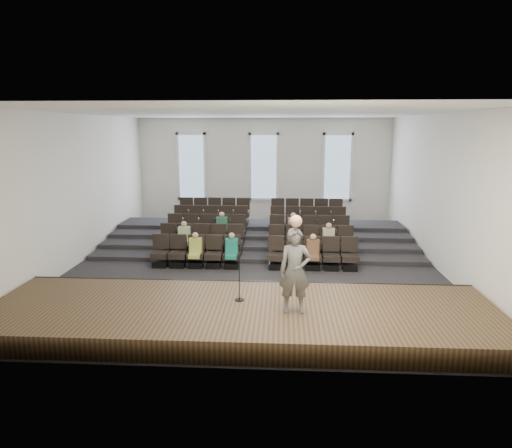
{
  "coord_description": "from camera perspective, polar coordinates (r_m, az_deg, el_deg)",
  "views": [
    {
      "loc": [
        0.92,
        -14.97,
        4.55
      ],
      "look_at": [
        0.01,
        0.5,
        1.26
      ],
      "focal_mm": 32.0,
      "sensor_mm": 36.0,
      "label": 1
    }
  ],
  "objects": [
    {
      "name": "ground",
      "position": [
        15.67,
        -0.14,
        -4.9
      ],
      "size": [
        14.0,
        14.0,
        0.0
      ],
      "primitive_type": "plane",
      "color": "black",
      "rests_on": "ground"
    },
    {
      "name": "ceiling",
      "position": [
        15.0,
        -0.15,
        13.74
      ],
      "size": [
        12.0,
        14.0,
        0.02
      ],
      "primitive_type": "cube",
      "color": "white",
      "rests_on": "ground"
    },
    {
      "name": "wall_back",
      "position": [
        22.1,
        0.98,
        6.65
      ],
      "size": [
        12.0,
        0.04,
        5.0
      ],
      "primitive_type": "cube",
      "color": "white",
      "rests_on": "ground"
    },
    {
      "name": "wall_front",
      "position": [
        8.26,
        -3.15,
        -2.4
      ],
      "size": [
        12.0,
        0.04,
        5.0
      ],
      "primitive_type": "cube",
      "color": "white",
      "rests_on": "ground"
    },
    {
      "name": "wall_left",
      "position": [
        16.63,
        -21.39,
        4.07
      ],
      "size": [
        0.04,
        14.0,
        5.0
      ],
      "primitive_type": "cube",
      "color": "white",
      "rests_on": "ground"
    },
    {
      "name": "wall_right",
      "position": [
        15.94,
        22.04,
        3.72
      ],
      "size": [
        0.04,
        14.0,
        5.0
      ],
      "primitive_type": "cube",
      "color": "white",
      "rests_on": "ground"
    },
    {
      "name": "stage",
      "position": [
        10.8,
        -1.84,
        -11.48
      ],
      "size": [
        11.8,
        3.6,
        0.5
      ],
      "primitive_type": "cube",
      "color": "#4E3B21",
      "rests_on": "ground"
    },
    {
      "name": "stage_lip",
      "position": [
        12.44,
        -1.09,
        -8.24
      ],
      "size": [
        11.8,
        0.06,
        0.52
      ],
      "primitive_type": "cube",
      "color": "black",
      "rests_on": "ground"
    },
    {
      "name": "risers",
      "position": [
        18.67,
        0.46,
        -1.5
      ],
      "size": [
        11.8,
        4.8,
        0.6
      ],
      "color": "black",
      "rests_on": "ground"
    },
    {
      "name": "seating_rows",
      "position": [
        16.98,
        0.18,
        -1.19
      ],
      "size": [
        6.8,
        4.7,
        1.67
      ],
      "color": "black",
      "rests_on": "ground"
    },
    {
      "name": "windows",
      "position": [
        22.02,
        0.98,
        7.16
      ],
      "size": [
        8.44,
        0.1,
        3.24
      ],
      "color": "white",
      "rests_on": "wall_back"
    },
    {
      "name": "audience",
      "position": [
        15.75,
        -0.45,
        -1.76
      ],
      "size": [
        5.45,
        2.64,
        1.1
      ],
      "color": "#ADBC4B",
      "rests_on": "seating_rows"
    },
    {
      "name": "speaker",
      "position": [
        10.14,
        4.89,
        -5.85
      ],
      "size": [
        0.7,
        0.47,
        1.91
      ],
      "primitive_type": "imported",
      "rotation": [
        0.0,
        0.0,
        0.02
      ],
      "color": "#565451",
      "rests_on": "stage"
    },
    {
      "name": "mic_stand",
      "position": [
        10.93,
        -2.11,
        -7.46
      ],
      "size": [
        0.23,
        0.23,
        1.39
      ],
      "color": "black",
      "rests_on": "stage"
    }
  ]
}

